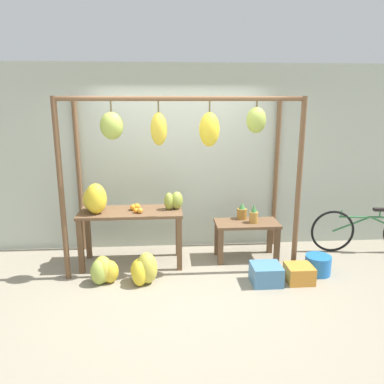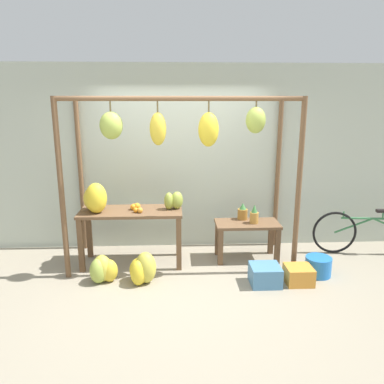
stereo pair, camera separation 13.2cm
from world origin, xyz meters
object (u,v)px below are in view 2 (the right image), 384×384
blue_bucket (318,266)px  banana_pile_ground_left (103,270)px  pineapple_cluster (248,214)px  fruit_crate_white (265,275)px  orange_pile (136,208)px  banana_pile_on_table (96,199)px  banana_pile_ground_right (142,269)px  parked_bicycle (372,232)px  fruit_crate_purple (299,275)px  papaya_pile (174,201)px

blue_bucket → banana_pile_ground_left: bearing=-178.8°
pineapple_cluster → fruit_crate_white: 1.03m
orange_pile → fruit_crate_white: orange_pile is taller
banana_pile_on_table → pineapple_cluster: size_ratio=1.42×
orange_pile → pineapple_cluster: bearing=6.0°
pineapple_cluster → banana_pile_ground_right: size_ratio=0.73×
parked_bicycle → banana_pile_on_table: bearing=-177.3°
banana_pile_on_table → fruit_crate_purple: (2.64, -0.68, -0.85)m
parked_bicycle → banana_pile_ground_right: bearing=-167.1°
banana_pile_on_table → orange_pile: banana_pile_on_table is taller
banana_pile_ground_left → pineapple_cluster: bearing=19.8°
orange_pile → fruit_crate_purple: 2.32m
banana_pile_ground_left → fruit_crate_purple: banana_pile_ground_left is taller
fruit_crate_white → banana_pile_ground_left: bearing=175.7°
pineapple_cluster → banana_pile_ground_left: bearing=-160.2°
fruit_crate_white → papaya_pile: (-1.15, 0.75, 0.78)m
fruit_crate_white → parked_bicycle: 2.03m
orange_pile → pineapple_cluster: (1.59, 0.17, -0.16)m
orange_pile → papaya_pile: size_ratio=0.85×
banana_pile_ground_right → papaya_pile: (0.41, 0.64, 0.73)m
blue_bucket → orange_pile: bearing=168.6°
banana_pile_ground_left → fruit_crate_white: 2.06m
fruit_crate_white → banana_pile_on_table: bearing=162.6°
banana_pile_on_table → parked_bicycle: size_ratio=0.27×
pineapple_cluster → fruit_crate_purple: 1.14m
fruit_crate_white → orange_pile: bearing=157.2°
banana_pile_on_table → parked_bicycle: 4.08m
pineapple_cluster → papaya_pile: 1.10m
banana_pile_ground_left → fruit_crate_white: banana_pile_ground_left is taller
orange_pile → pineapple_cluster: orange_pile is taller
pineapple_cluster → banana_pile_ground_left: (-1.98, -0.71, -0.50)m
fruit_crate_purple → parked_bicycle: bearing=32.3°
banana_pile_ground_left → papaya_pile: papaya_pile is taller
banana_pile_ground_right → orange_pile: bearing=100.9°
banana_pile_ground_right → blue_bucket: size_ratio=1.30×
blue_bucket → fruit_crate_white: bearing=-164.4°
blue_bucket → fruit_crate_purple: size_ratio=1.02×
banana_pile_on_table → parked_bicycle: banana_pile_on_table is taller
blue_bucket → fruit_crate_purple: bearing=-148.3°
pineapple_cluster → papaya_pile: size_ratio=1.06×
orange_pile → fruit_crate_purple: bearing=-18.3°
banana_pile_on_table → papaya_pile: banana_pile_on_table is taller
parked_bicycle → fruit_crate_purple: parked_bicycle is taller
blue_bucket → papaya_pile: size_ratio=1.10×
orange_pile → papaya_pile: papaya_pile is taller
banana_pile_on_table → blue_bucket: banana_pile_on_table is taller
banana_pile_ground_left → papaya_pile: 1.32m
banana_pile_on_table → blue_bucket: (2.97, -0.48, -0.84)m
pineapple_cluster → parked_bicycle: size_ratio=0.19×
fruit_crate_white → parked_bicycle: parked_bicycle is taller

